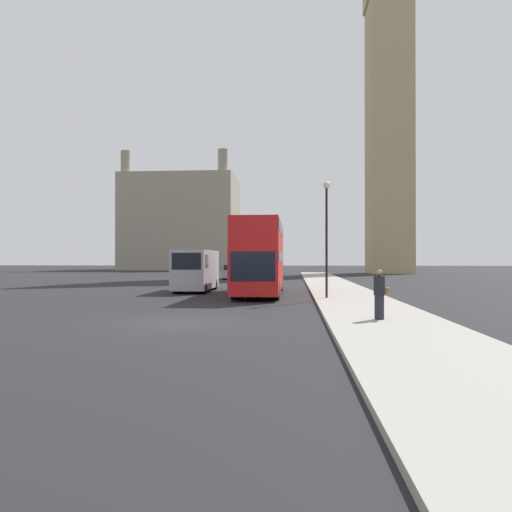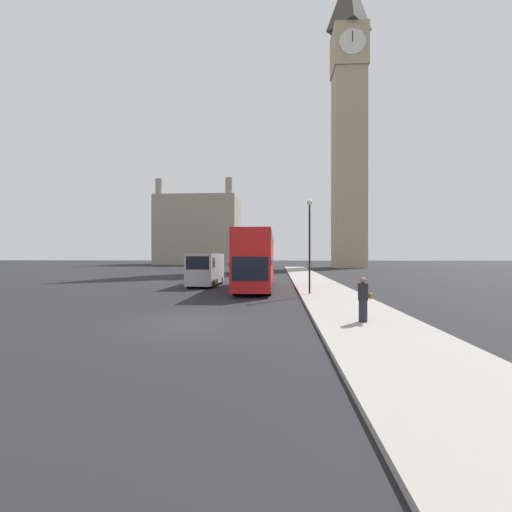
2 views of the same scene
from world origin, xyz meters
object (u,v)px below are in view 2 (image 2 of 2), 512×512
pedestrian (363,300)px  street_lamp (310,232)px  white_van (206,269)px  parked_sedan (235,268)px  red_double_decker_bus (256,258)px  clock_tower (349,114)px

pedestrian → street_lamp: street_lamp is taller
street_lamp → pedestrian: bearing=-82.9°
white_van → pedestrian: bearing=-59.6°
street_lamp → parked_sedan: (-8.36, 27.62, -3.41)m
street_lamp → white_van: bearing=140.7°
red_double_decker_bus → white_van: red_double_decker_bus is taller
clock_tower → white_van: bearing=-115.5°
parked_sedan → street_lamp: bearing=-73.2°
red_double_decker_bus → clock_tower: bearing=70.6°
red_double_decker_bus → street_lamp: bearing=-46.8°
parked_sedan → clock_tower: bearing=47.6°
pedestrian → street_lamp: 9.82m
street_lamp → red_double_decker_bus: bearing=133.2°
red_double_decker_bus → parked_sedan: bearing=101.1°
street_lamp → parked_sedan: 29.05m
white_van → parked_sedan: white_van is taller
parked_sedan → white_van: bearing=-89.6°
clock_tower → red_double_decker_bus: 57.85m
red_double_decker_bus → street_lamp: street_lamp is taller
clock_tower → pedestrian: 68.62m
white_van → parked_sedan: size_ratio=1.39×
red_double_decker_bus → street_lamp: size_ratio=1.85×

